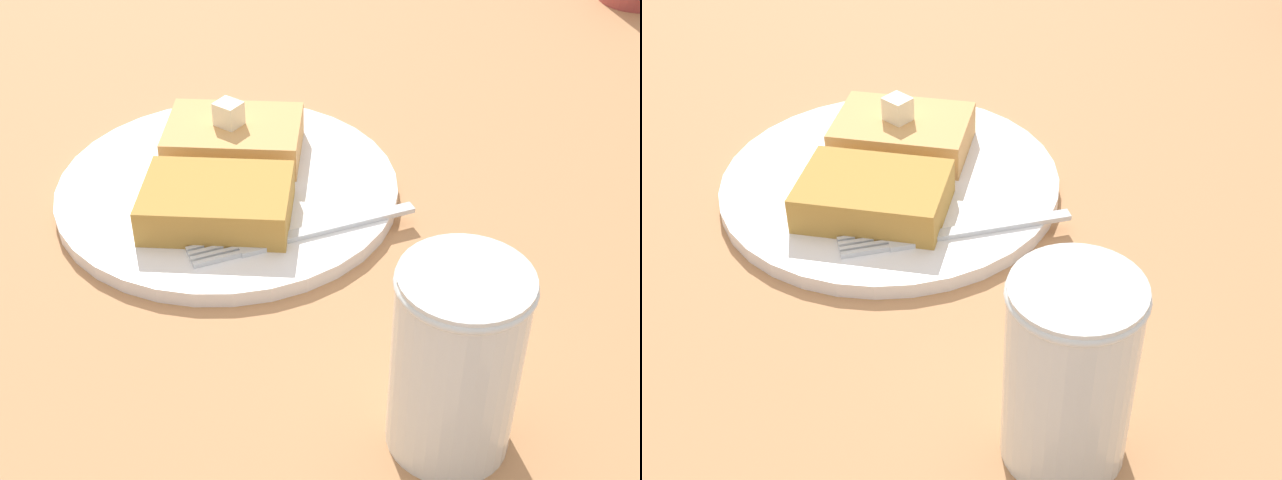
% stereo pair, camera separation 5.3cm
% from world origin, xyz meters
% --- Properties ---
extents(table_surface, '(1.19, 1.19, 0.02)m').
position_xyz_m(table_surface, '(0.00, 0.00, 0.01)').
color(table_surface, '#AF7A4C').
rests_on(table_surface, ground).
extents(plate, '(0.25, 0.25, 0.01)m').
position_xyz_m(plate, '(-0.04, 0.02, 0.03)').
color(plate, white).
rests_on(plate, table_surface).
extents(toast_slice_left, '(0.07, 0.10, 0.03)m').
position_xyz_m(toast_slice_left, '(-0.08, 0.02, 0.04)').
color(toast_slice_left, tan).
rests_on(toast_slice_left, plate).
extents(toast_slice_middle, '(0.07, 0.10, 0.03)m').
position_xyz_m(toast_slice_middle, '(-0.00, 0.02, 0.04)').
color(toast_slice_middle, '#B08439').
rests_on(toast_slice_middle, plate).
extents(butter_pat_primary, '(0.02, 0.02, 0.02)m').
position_xyz_m(butter_pat_primary, '(-0.08, 0.02, 0.07)').
color(butter_pat_primary, '#F4ECC8').
rests_on(butter_pat_primary, toast_slice_left).
extents(fork, '(0.09, 0.15, 0.00)m').
position_xyz_m(fork, '(0.02, 0.08, 0.03)').
color(fork, silver).
rests_on(fork, plate).
extents(syrup_jar, '(0.07, 0.07, 0.11)m').
position_xyz_m(syrup_jar, '(0.17, 0.18, 0.07)').
color(syrup_jar, '#391B05').
rests_on(syrup_jar, table_surface).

